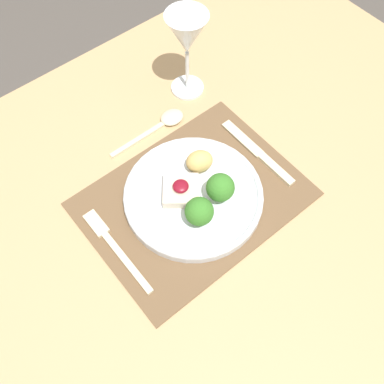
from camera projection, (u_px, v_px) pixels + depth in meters
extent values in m
plane|color=#4C4742|center=(193.00, 309.00, 1.50)|extent=(8.00, 8.00, 0.00)
cube|color=tan|center=(193.00, 203.00, 0.87)|extent=(1.37, 0.94, 0.03)
cylinder|color=tan|center=(257.00, 79.00, 1.54)|extent=(0.06, 0.06, 0.72)
cube|color=brown|center=(193.00, 199.00, 0.86)|extent=(0.40, 0.30, 0.00)
cylinder|color=silver|center=(192.00, 195.00, 0.85)|extent=(0.26, 0.26, 0.02)
torus|color=silver|center=(192.00, 193.00, 0.84)|extent=(0.26, 0.26, 0.01)
cube|color=beige|center=(181.00, 191.00, 0.83)|extent=(0.09, 0.09, 0.02)
ellipsoid|color=maroon|center=(181.00, 186.00, 0.82)|extent=(0.03, 0.03, 0.01)
cylinder|color=#84B256|center=(220.00, 195.00, 0.83)|extent=(0.01, 0.01, 0.02)
sphere|color=#387A28|center=(220.00, 187.00, 0.81)|extent=(0.05, 0.05, 0.05)
cylinder|color=#84B256|center=(199.00, 219.00, 0.80)|extent=(0.01, 0.01, 0.02)
sphere|color=#387A28|center=(199.00, 211.00, 0.78)|extent=(0.05, 0.05, 0.05)
ellipsoid|color=tan|center=(199.00, 161.00, 0.85)|extent=(0.06, 0.06, 0.04)
cube|color=beige|center=(127.00, 262.00, 0.78)|extent=(0.01, 0.14, 0.01)
cube|color=beige|center=(96.00, 223.00, 0.82)|extent=(0.02, 0.05, 0.01)
cube|color=beige|center=(276.00, 169.00, 0.88)|extent=(0.02, 0.09, 0.01)
cube|color=beige|center=(243.00, 138.00, 0.92)|extent=(0.02, 0.11, 0.00)
cube|color=beige|center=(138.00, 139.00, 0.92)|extent=(0.13, 0.01, 0.01)
ellipsoid|color=beige|center=(172.00, 117.00, 0.95)|extent=(0.05, 0.04, 0.01)
cylinder|color=white|center=(187.00, 88.00, 1.00)|extent=(0.07, 0.07, 0.01)
cylinder|color=white|center=(187.00, 70.00, 0.95)|extent=(0.01, 0.01, 0.10)
cone|color=white|center=(187.00, 35.00, 0.87)|extent=(0.09, 0.09, 0.09)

